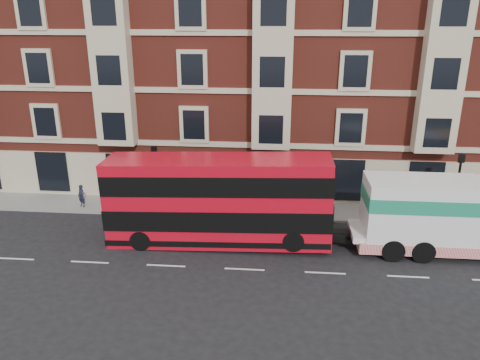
% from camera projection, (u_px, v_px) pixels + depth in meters
% --- Properties ---
extents(ground, '(120.00, 120.00, 0.00)m').
position_uv_depth(ground, '(244.00, 269.00, 23.39)').
color(ground, black).
rests_on(ground, ground).
extents(sidewalk, '(90.00, 3.00, 0.15)m').
position_uv_depth(sidewalk, '(254.00, 209.00, 30.41)').
color(sidewalk, slate).
rests_on(sidewalk, ground).
extents(victorian_terrace, '(45.00, 12.00, 20.40)m').
position_uv_depth(victorian_terrace, '(268.00, 43.00, 34.06)').
color(victorian_terrace, maroon).
rests_on(victorian_terrace, ground).
extents(lamp_post_west, '(0.35, 0.15, 4.35)m').
position_uv_depth(lamp_post_west, '(156.00, 175.00, 28.81)').
color(lamp_post_west, black).
rests_on(lamp_post_west, sidewalk).
extents(lamp_post_east, '(0.35, 0.15, 4.35)m').
position_uv_depth(lamp_post_east, '(457.00, 184.00, 27.31)').
color(lamp_post_east, black).
rests_on(lamp_post_east, sidewalk).
extents(double_decker_bus, '(12.10, 2.78, 4.90)m').
position_uv_depth(double_decker_bus, '(218.00, 199.00, 25.29)').
color(double_decker_bus, red).
rests_on(double_decker_bus, ground).
extents(tow_truck, '(9.69, 2.86, 4.04)m').
position_uv_depth(tow_truck, '(447.00, 215.00, 24.43)').
color(tow_truck, white).
rests_on(tow_truck, ground).
extents(pedestrian, '(0.64, 0.56, 1.49)m').
position_uv_depth(pedestrian, '(81.00, 196.00, 30.40)').
color(pedestrian, black).
rests_on(pedestrian, sidewalk).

